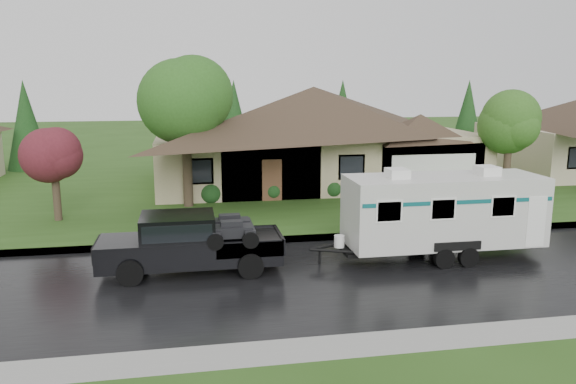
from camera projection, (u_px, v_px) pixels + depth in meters
The scene contains 11 objects.
ground at pixel (344, 256), 19.91m from camera, with size 140.00×140.00×0.00m, color #294B17.
road at pixel (361, 275), 17.98m from camera, with size 140.00×8.00×0.01m, color black.
curb at pixel (329, 237), 22.06m from camera, with size 140.00×0.50×0.15m, color gray.
lawn at pixel (277, 181), 34.37m from camera, with size 140.00×26.00×0.15m, color #294B17.
house_main at pixel (319, 124), 32.95m from camera, with size 19.44×10.80×6.90m.
tree_left_green at pixel (185, 104), 26.17m from camera, with size 4.27×4.27×7.07m.
tree_red at pixel (53, 155), 23.89m from camera, with size 2.49×2.49×4.12m.
tree_right_green at pixel (510, 123), 29.21m from camera, with size 3.28×3.28×5.42m.
shrub_row at pixel (333, 188), 29.10m from camera, with size 13.60×1.00×1.00m.
pickup_truck at pixel (187, 241), 18.10m from camera, with size 5.80×2.21×1.93m.
travel_trailer at pixel (443, 210), 19.49m from camera, with size 7.16×2.52×3.21m.
Camera 1 is at (-5.35, -18.41, 6.18)m, focal length 35.00 mm.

